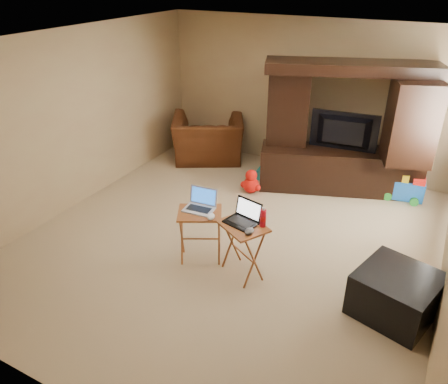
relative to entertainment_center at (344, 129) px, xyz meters
The scene contains 19 objects.
floor 2.48m from the entertainment_center, 111.50° to the right, with size 5.50×5.50×0.00m, color #CCBA8D.
ceiling 2.72m from the entertainment_center, 111.50° to the right, with size 5.50×5.50×0.00m, color silver.
wall_back 1.08m from the entertainment_center, 142.48° to the left, with size 5.00×5.00×0.00m, color tan.
wall_front 4.94m from the entertainment_center, 99.71° to the right, with size 5.00×5.00×0.00m, color tan.
wall_left 3.95m from the entertainment_center, 147.64° to the right, with size 5.50×5.50×0.00m, color tan.
entertainment_center is the anchor object (origin of this frame).
television 0.06m from the entertainment_center, 90.00° to the right, with size 1.02×0.13×0.59m, color black.
recliner 2.49m from the entertainment_center, behind, with size 1.24×1.08×0.81m, color #4D2710.
child_rocker 1.27m from the entertainment_center, behind, with size 0.47×0.54×0.62m, color teal, non-canonical shape.
plush_toy 1.61m from the entertainment_center, 146.62° to the right, with size 0.35×0.29×0.39m, color red, non-canonical shape.
push_toy 1.27m from the entertainment_center, ahead, with size 0.60×0.43×0.45m, color blue, non-canonical shape.
ottoman 2.93m from the entertainment_center, 63.35° to the right, with size 0.74×0.74×0.48m, color black.
tray_table_left 2.90m from the entertainment_center, 110.13° to the right, with size 0.51×0.41×0.66m, color brown.
tray_table_right 2.79m from the entertainment_center, 98.40° to the right, with size 0.51×0.41×0.67m, color #A55128.
laptop_left 2.82m from the entertainment_center, 110.92° to the right, with size 0.35×0.28×0.24m, color #B1B0B5.
laptop_right 2.71m from the entertainment_center, 99.30° to the right, with size 0.35×0.29×0.24m, color black.
mouse_left 2.85m from the entertainment_center, 106.03° to the right, with size 0.09×0.13×0.05m, color white.
mouse_right 2.83m from the entertainment_center, 95.42° to the right, with size 0.09×0.14×0.06m, color #3E3E43.
water_bottle 2.62m from the entertainment_center, 94.30° to the right, with size 0.07×0.07×0.21m, color red.
Camera 1 is at (2.17, -4.29, 3.23)m, focal length 35.00 mm.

